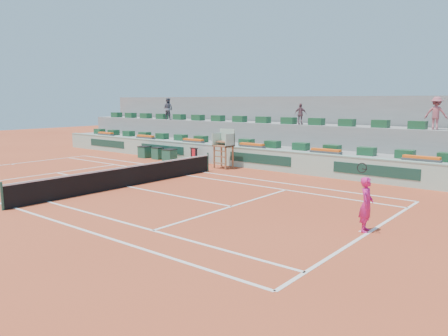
{
  "coord_description": "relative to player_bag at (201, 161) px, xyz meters",
  "views": [
    {
      "loc": [
        16.68,
        -13.2,
        4.15
      ],
      "look_at": [
        4.0,
        2.5,
        1.0
      ],
      "focal_mm": 35.0,
      "sensor_mm": 36.0,
      "label": 1
    }
  ],
  "objects": [
    {
      "name": "ground",
      "position": [
        2.24,
        -7.82,
        -0.21
      ],
      "size": [
        90.0,
        90.0,
        0.0
      ],
      "primitive_type": "plane",
      "color": "#A33B1F",
      "rests_on": "ground"
    },
    {
      "name": "seating_tier_lower",
      "position": [
        2.24,
        2.88,
        0.39
      ],
      "size": [
        36.0,
        4.0,
        1.2
      ],
      "primitive_type": "cube",
      "color": "gray",
      "rests_on": "ground"
    },
    {
      "name": "seating_tier_upper",
      "position": [
        2.24,
        4.48,
        1.09
      ],
      "size": [
        36.0,
        2.4,
        2.6
      ],
      "primitive_type": "cube",
      "color": "gray",
      "rests_on": "ground"
    },
    {
      "name": "stadium_back_wall",
      "position": [
        2.24,
        6.08,
        1.99
      ],
      "size": [
        36.0,
        0.4,
        4.4
      ],
      "primitive_type": "cube",
      "color": "gray",
      "rests_on": "ground"
    },
    {
      "name": "player_bag",
      "position": [
        0.0,
        0.0,
        0.0
      ],
      "size": [
        0.96,
        0.43,
        0.43
      ],
      "primitive_type": "cube",
      "color": "#DA1C78",
      "rests_on": "ground"
    },
    {
      "name": "spectator_left",
      "position": [
        -6.75,
        3.6,
        3.24
      ],
      "size": [
        0.94,
        0.79,
        1.72
      ],
      "primitive_type": "imported",
      "rotation": [
        0.0,
        0.0,
        3.32
      ],
      "color": "#51525E",
      "rests_on": "seating_tier_upper"
    },
    {
      "name": "spectator_mid",
      "position": [
        5.17,
        3.75,
        3.06
      ],
      "size": [
        0.83,
        0.44,
        1.34
      ],
      "primitive_type": "imported",
      "rotation": [
        0.0,
        0.0,
        3.29
      ],
      "color": "#744D57",
      "rests_on": "seating_tier_upper"
    },
    {
      "name": "spectator_right",
      "position": [
        13.08,
        3.99,
        3.25
      ],
      "size": [
        1.16,
        0.71,
        1.73
      ],
      "primitive_type": "imported",
      "rotation": [
        0.0,
        0.0,
        3.21
      ],
      "color": "#A5525C",
      "rests_on": "seating_tier_upper"
    },
    {
      "name": "court_lines",
      "position": [
        2.24,
        -7.82,
        -0.21
      ],
      "size": [
        23.89,
        11.09,
        0.01
      ],
      "color": "silver",
      "rests_on": "ground"
    },
    {
      "name": "tennis_net",
      "position": [
        2.24,
        -7.82,
        0.31
      ],
      "size": [
        0.1,
        11.97,
        1.1
      ],
      "color": "black",
      "rests_on": "ground"
    },
    {
      "name": "advertising_hoarding",
      "position": [
        2.26,
        0.68,
        0.42
      ],
      "size": [
        36.0,
        0.34,
        1.26
      ],
      "color": "#A2CCB5",
      "rests_on": "ground"
    },
    {
      "name": "umpire_chair",
      "position": [
        2.24,
        -0.32,
        1.33
      ],
      "size": [
        1.1,
        0.9,
        2.4
      ],
      "color": "brown",
      "rests_on": "ground"
    },
    {
      "name": "seat_row_lower",
      "position": [
        2.24,
        1.98,
        1.21
      ],
      "size": [
        32.9,
        0.6,
        0.44
      ],
      "color": "#194C2A",
      "rests_on": "seating_tier_lower"
    },
    {
      "name": "seat_row_upper",
      "position": [
        2.24,
        3.88,
        2.61
      ],
      "size": [
        32.9,
        0.6,
        0.44
      ],
      "color": "#194C2A",
      "rests_on": "seating_tier_upper"
    },
    {
      "name": "flower_planters",
      "position": [
        0.74,
        1.18,
        1.12
      ],
      "size": [
        26.8,
        0.36,
        0.28
      ],
      "color": "#484848",
      "rests_on": "seating_tier_lower"
    },
    {
      "name": "drink_cooler_a",
      "position": [
        -2.56,
        -0.37,
        0.21
      ],
      "size": [
        0.85,
        0.73,
        0.84
      ],
      "color": "#1A4F39",
      "rests_on": "ground"
    },
    {
      "name": "drink_cooler_b",
      "position": [
        -4.01,
        -0.12,
        0.21
      ],
      "size": [
        0.73,
        0.63,
        0.84
      ],
      "color": "#1A4F39",
      "rests_on": "ground"
    },
    {
      "name": "drink_cooler_c",
      "position": [
        -5.35,
        -0.17,
        0.21
      ],
      "size": [
        0.81,
        0.7,
        0.84
      ],
      "color": "#1A4F39",
      "rests_on": "ground"
    },
    {
      "name": "towel_rack",
      "position": [
        -0.66,
        0.03,
        0.39
      ],
      "size": [
        0.67,
        0.11,
        1.03
      ],
      "color": "black",
      "rests_on": "ground"
    },
    {
      "name": "tennis_player",
      "position": [
        13.97,
        -7.72,
        0.67
      ],
      "size": [
        0.55,
        0.92,
        2.28
      ],
      "color": "#DA1C78",
      "rests_on": "ground"
    }
  ]
}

